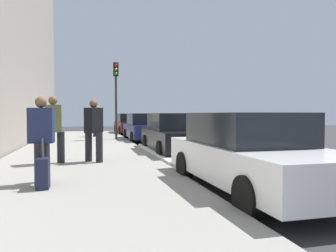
{
  "coord_description": "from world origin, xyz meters",
  "views": [
    {
      "loc": [
        12.54,
        -3.07,
        1.49
      ],
      "look_at": [
        -1.6,
        0.36,
        0.96
      ],
      "focal_mm": 35.68,
      "sensor_mm": 36.0,
      "label": 1
    }
  ],
  "objects_px": {
    "pedestrian_navy_coat": "(41,137)",
    "traffic_light_pole": "(116,87)",
    "parked_car_white": "(249,152)",
    "rolling_suitcase": "(43,173)",
    "parked_car_navy": "(145,128)",
    "parked_car_maroon": "(130,124)",
    "pedestrian_tan_coat": "(97,120)",
    "pedestrian_black_coat": "(94,129)",
    "pedestrian_olive_coat": "(53,128)",
    "parked_car_black": "(175,134)"
  },
  "relations": [
    {
      "from": "parked_car_black",
      "to": "parked_car_white",
      "type": "height_order",
      "value": "same"
    },
    {
      "from": "parked_car_maroon",
      "to": "parked_car_navy",
      "type": "xyz_separation_m",
      "value": [
        6.43,
        0.01,
        0.0
      ]
    },
    {
      "from": "pedestrian_black_coat",
      "to": "pedestrian_olive_coat",
      "type": "bearing_deg",
      "value": -87.27
    },
    {
      "from": "parked_car_navy",
      "to": "parked_car_black",
      "type": "bearing_deg",
      "value": 1.47
    },
    {
      "from": "pedestrian_black_coat",
      "to": "traffic_light_pole",
      "type": "distance_m",
      "value": 8.53
    },
    {
      "from": "parked_car_black",
      "to": "pedestrian_tan_coat",
      "type": "relative_size",
      "value": 2.54
    },
    {
      "from": "pedestrian_navy_coat",
      "to": "pedestrian_tan_coat",
      "type": "xyz_separation_m",
      "value": [
        -13.42,
        1.43,
        0.08
      ]
    },
    {
      "from": "pedestrian_tan_coat",
      "to": "parked_car_black",
      "type": "bearing_deg",
      "value": 16.87
    },
    {
      "from": "parked_car_navy",
      "to": "traffic_light_pole",
      "type": "bearing_deg",
      "value": -100.06
    },
    {
      "from": "parked_car_maroon",
      "to": "traffic_light_pole",
      "type": "relative_size",
      "value": 1.06
    },
    {
      "from": "parked_car_maroon",
      "to": "parked_car_white",
      "type": "bearing_deg",
      "value": 0.03
    },
    {
      "from": "parked_car_white",
      "to": "pedestrian_navy_coat",
      "type": "distance_m",
      "value": 3.96
    },
    {
      "from": "parked_car_white",
      "to": "parked_car_black",
      "type": "bearing_deg",
      "value": 178.64
    },
    {
      "from": "pedestrian_olive_coat",
      "to": "parked_car_navy",
      "type": "bearing_deg",
      "value": 154.27
    },
    {
      "from": "pedestrian_navy_coat",
      "to": "rolling_suitcase",
      "type": "height_order",
      "value": "pedestrian_navy_coat"
    },
    {
      "from": "parked_car_black",
      "to": "pedestrian_olive_coat",
      "type": "bearing_deg",
      "value": -59.66
    },
    {
      "from": "parked_car_maroon",
      "to": "parked_car_black",
      "type": "height_order",
      "value": "same"
    },
    {
      "from": "parked_car_white",
      "to": "parked_car_maroon",
      "type": "bearing_deg",
      "value": -179.97
    },
    {
      "from": "parked_car_maroon",
      "to": "pedestrian_tan_coat",
      "type": "bearing_deg",
      "value": -32.51
    },
    {
      "from": "parked_car_navy",
      "to": "parked_car_white",
      "type": "bearing_deg",
      "value": 0.01
    },
    {
      "from": "parked_car_white",
      "to": "rolling_suitcase",
      "type": "relative_size",
      "value": 5.23
    },
    {
      "from": "parked_car_white",
      "to": "pedestrian_navy_coat",
      "type": "relative_size",
      "value": 2.84
    },
    {
      "from": "parked_car_maroon",
      "to": "parked_car_navy",
      "type": "height_order",
      "value": "same"
    },
    {
      "from": "pedestrian_olive_coat",
      "to": "rolling_suitcase",
      "type": "bearing_deg",
      "value": 2.03
    },
    {
      "from": "pedestrian_olive_coat",
      "to": "parked_car_black",
      "type": "bearing_deg",
      "value": 120.34
    },
    {
      "from": "parked_car_maroon",
      "to": "pedestrian_tan_coat",
      "type": "distance_m",
      "value": 4.45
    },
    {
      "from": "parked_car_navy",
      "to": "pedestrian_olive_coat",
      "type": "relative_size",
      "value": 2.38
    },
    {
      "from": "pedestrian_olive_coat",
      "to": "parked_car_white",
      "type": "bearing_deg",
      "value": 46.48
    },
    {
      "from": "traffic_light_pole",
      "to": "rolling_suitcase",
      "type": "xyz_separation_m",
      "value": [
        11.42,
        -2.26,
        -2.46
      ]
    },
    {
      "from": "parked_car_maroon",
      "to": "parked_car_white",
      "type": "xyz_separation_m",
      "value": [
        18.13,
        0.01,
        0.0
      ]
    },
    {
      "from": "parked_car_maroon",
      "to": "rolling_suitcase",
      "type": "relative_size",
      "value": 4.69
    },
    {
      "from": "pedestrian_navy_coat",
      "to": "traffic_light_pole",
      "type": "distance_m",
      "value": 11.38
    },
    {
      "from": "pedestrian_navy_coat",
      "to": "traffic_light_pole",
      "type": "height_order",
      "value": "traffic_light_pole"
    },
    {
      "from": "traffic_light_pole",
      "to": "parked_car_white",
      "type": "bearing_deg",
      "value": 7.12
    },
    {
      "from": "parked_car_white",
      "to": "pedestrian_olive_coat",
      "type": "xyz_separation_m",
      "value": [
        -3.67,
        -3.87,
        0.36
      ]
    },
    {
      "from": "parked_car_black",
      "to": "pedestrian_navy_coat",
      "type": "relative_size",
      "value": 2.77
    },
    {
      "from": "pedestrian_navy_coat",
      "to": "pedestrian_tan_coat",
      "type": "height_order",
      "value": "pedestrian_tan_coat"
    },
    {
      "from": "pedestrian_olive_coat",
      "to": "traffic_light_pole",
      "type": "height_order",
      "value": "traffic_light_pole"
    },
    {
      "from": "pedestrian_navy_coat",
      "to": "pedestrian_olive_coat",
      "type": "bearing_deg",
      "value": -179.16
    },
    {
      "from": "parked_car_navy",
      "to": "pedestrian_black_coat",
      "type": "height_order",
      "value": "pedestrian_black_coat"
    },
    {
      "from": "parked_car_maroon",
      "to": "parked_car_black",
      "type": "bearing_deg",
      "value": 0.72
    },
    {
      "from": "parked_car_white",
      "to": "rolling_suitcase",
      "type": "bearing_deg",
      "value": -98.14
    },
    {
      "from": "parked_car_navy",
      "to": "rolling_suitcase",
      "type": "xyz_separation_m",
      "value": [
        11.16,
        -3.75,
        -0.33
      ]
    },
    {
      "from": "parked_car_white",
      "to": "pedestrian_tan_coat",
      "type": "relative_size",
      "value": 2.6
    },
    {
      "from": "parked_car_white",
      "to": "pedestrian_black_coat",
      "type": "height_order",
      "value": "pedestrian_black_coat"
    },
    {
      "from": "pedestrian_black_coat",
      "to": "pedestrian_olive_coat",
      "type": "relative_size",
      "value": 0.95
    },
    {
      "from": "pedestrian_olive_coat",
      "to": "traffic_light_pole",
      "type": "bearing_deg",
      "value": 164.01
    },
    {
      "from": "parked_car_black",
      "to": "parked_car_maroon",
      "type": "bearing_deg",
      "value": -179.28
    },
    {
      "from": "parked_car_navy",
      "to": "parked_car_white",
      "type": "xyz_separation_m",
      "value": [
        11.69,
        0.0,
        0.0
      ]
    },
    {
      "from": "parked_car_maroon",
      "to": "parked_car_navy",
      "type": "relative_size",
      "value": 0.98
    }
  ]
}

